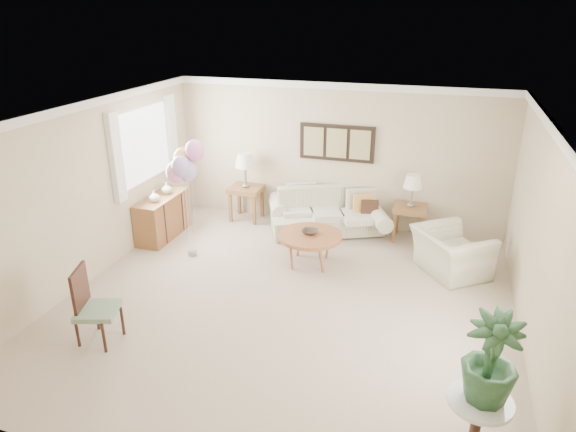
% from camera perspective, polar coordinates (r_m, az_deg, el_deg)
% --- Properties ---
extents(ground_plane, '(6.00, 6.00, 0.00)m').
position_cam_1_polar(ground_plane, '(7.17, -0.17, -9.70)').
color(ground_plane, '#B3A28C').
extents(room_shell, '(6.04, 6.04, 2.60)m').
position_cam_1_polar(room_shell, '(6.57, -0.85, 3.00)').
color(room_shell, beige).
rests_on(room_shell, ground).
extents(wall_art_triptych, '(1.35, 0.06, 0.65)m').
position_cam_1_polar(wall_art_triptych, '(9.23, 5.44, 8.08)').
color(wall_art_triptych, black).
rests_on(wall_art_triptych, ground).
extents(sofa, '(2.45, 1.56, 0.79)m').
position_cam_1_polar(sofa, '(9.26, 4.43, 0.10)').
color(sofa, beige).
rests_on(sofa, ground).
extents(end_table_left, '(0.60, 0.54, 0.65)m').
position_cam_1_polar(end_table_left, '(9.73, -4.68, 2.65)').
color(end_table_left, olive).
rests_on(end_table_left, ground).
extents(end_table_right, '(0.57, 0.52, 0.62)m').
position_cam_1_polar(end_table_right, '(9.07, 13.43, 0.45)').
color(end_table_right, olive).
rests_on(end_table_right, ground).
extents(lamp_left, '(0.37, 0.37, 0.65)m').
position_cam_1_polar(lamp_left, '(9.54, -4.80, 6.06)').
color(lamp_left, gray).
rests_on(lamp_left, end_table_left).
extents(lamp_right, '(0.32, 0.32, 0.57)m').
position_cam_1_polar(lamp_right, '(8.89, 13.73, 3.64)').
color(lamp_right, gray).
rests_on(lamp_right, end_table_right).
extents(coffee_table, '(1.00, 1.00, 0.51)m').
position_cam_1_polar(coffee_table, '(8.01, 2.47, -2.32)').
color(coffee_table, '#994F2C').
rests_on(coffee_table, ground).
extents(decor_bowl, '(0.26, 0.26, 0.06)m').
position_cam_1_polar(decor_bowl, '(8.01, 2.43, -1.76)').
color(decor_bowl, '#332A21').
rests_on(decor_bowl, coffee_table).
extents(armchair, '(1.34, 1.37, 0.67)m').
position_cam_1_polar(armchair, '(8.18, 17.66, -3.86)').
color(armchair, beige).
rests_on(armchair, ground).
extents(side_table, '(0.57, 0.57, 0.62)m').
position_cam_1_polar(side_table, '(5.13, 20.35, -19.85)').
color(side_table, silver).
rests_on(side_table, ground).
extents(potted_plant, '(0.52, 0.52, 0.85)m').
position_cam_1_polar(potted_plant, '(4.79, 21.61, -14.54)').
color(potted_plant, '#1C4423').
rests_on(potted_plant, side_table).
extents(accent_chair, '(0.58, 0.58, 0.95)m').
position_cam_1_polar(accent_chair, '(6.64, -20.97, -9.16)').
color(accent_chair, slate).
rests_on(accent_chair, ground).
extents(credenza, '(0.46, 1.20, 0.74)m').
position_cam_1_polar(credenza, '(9.28, -13.74, -0.07)').
color(credenza, olive).
rests_on(credenza, ground).
extents(vase_white, '(0.19, 0.19, 0.19)m').
position_cam_1_polar(vase_white, '(8.93, -14.65, 2.13)').
color(vase_white, white).
rests_on(vase_white, credenza).
extents(vase_sage, '(0.23, 0.23, 0.20)m').
position_cam_1_polar(vase_sage, '(9.25, -13.33, 3.02)').
color(vase_sage, '#A8B29F').
rests_on(vase_sage, credenza).
extents(balloon_cluster, '(0.54, 0.52, 1.93)m').
position_cam_1_polar(balloon_cluster, '(8.01, -11.44, 5.66)').
color(balloon_cluster, gray).
rests_on(balloon_cluster, ground).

